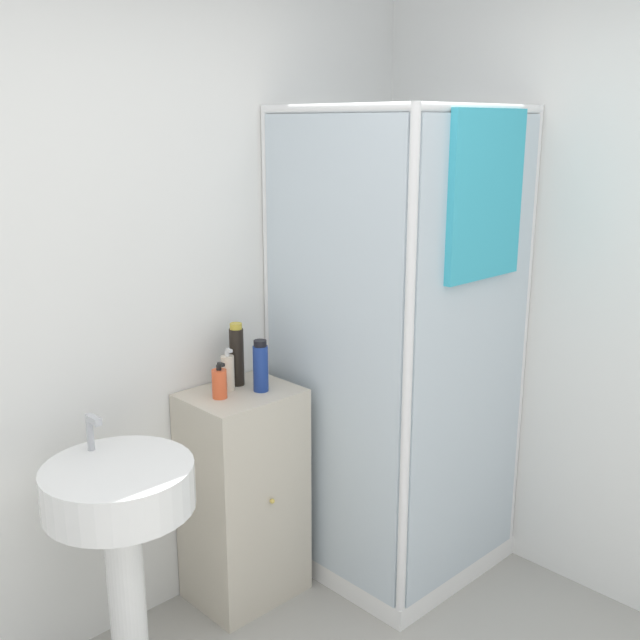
{
  "coord_description": "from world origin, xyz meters",
  "views": [
    {
      "loc": [
        -1.12,
        -0.75,
        1.94
      ],
      "look_at": [
        0.72,
        1.18,
        1.24
      ],
      "focal_mm": 42.0,
      "sensor_mm": 36.0,
      "label": 1
    }
  ],
  "objects_px": {
    "sink": "(121,515)",
    "shampoo_bottle_blue": "(261,366)",
    "soap_dispenser": "(219,383)",
    "lotion_bottle_white": "(228,373)",
    "shampoo_bottle_tall_black": "(237,355)"
  },
  "relations": [
    {
      "from": "soap_dispenser",
      "to": "lotion_bottle_white",
      "type": "relative_size",
      "value": 0.84
    },
    {
      "from": "sink",
      "to": "shampoo_bottle_blue",
      "type": "relative_size",
      "value": 4.75
    },
    {
      "from": "soap_dispenser",
      "to": "sink",
      "type": "bearing_deg",
      "value": -161.46
    },
    {
      "from": "lotion_bottle_white",
      "to": "shampoo_bottle_tall_black",
      "type": "bearing_deg",
      "value": 21.2
    },
    {
      "from": "shampoo_bottle_tall_black",
      "to": "lotion_bottle_white",
      "type": "height_order",
      "value": "shampoo_bottle_tall_black"
    },
    {
      "from": "soap_dispenser",
      "to": "shampoo_bottle_tall_black",
      "type": "bearing_deg",
      "value": 27.22
    },
    {
      "from": "shampoo_bottle_tall_black",
      "to": "shampoo_bottle_blue",
      "type": "relative_size",
      "value": 1.24
    },
    {
      "from": "sink",
      "to": "lotion_bottle_white",
      "type": "relative_size",
      "value": 5.72
    },
    {
      "from": "sink",
      "to": "shampoo_bottle_blue",
      "type": "bearing_deg",
      "value": 10.66
    },
    {
      "from": "soap_dispenser",
      "to": "lotion_bottle_white",
      "type": "bearing_deg",
      "value": 31.95
    },
    {
      "from": "soap_dispenser",
      "to": "shampoo_bottle_blue",
      "type": "distance_m",
      "value": 0.18
    },
    {
      "from": "lotion_bottle_white",
      "to": "soap_dispenser",
      "type": "bearing_deg",
      "value": -148.05
    },
    {
      "from": "soap_dispenser",
      "to": "shampoo_bottle_blue",
      "type": "xyz_separation_m",
      "value": [
        0.17,
        -0.05,
        0.04
      ]
    },
    {
      "from": "shampoo_bottle_tall_black",
      "to": "lotion_bottle_white",
      "type": "xyz_separation_m",
      "value": [
        -0.07,
        -0.03,
        -0.05
      ]
    },
    {
      "from": "soap_dispenser",
      "to": "lotion_bottle_white",
      "type": "height_order",
      "value": "lotion_bottle_white"
    }
  ]
}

